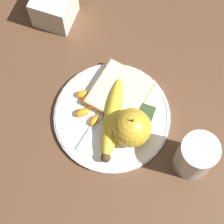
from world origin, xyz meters
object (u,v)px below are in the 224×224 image
(bread_slice, at_px, (121,93))
(jam_packet, at_px, (146,115))
(condiment_caddy, at_px, (54,8))
(banana, at_px, (112,119))
(plate, at_px, (112,116))
(fork, at_px, (102,113))
(juice_glass, at_px, (195,156))
(apple, at_px, (132,128))

(bread_slice, xyz_separation_m, jam_packet, (-0.03, -0.07, -0.00))
(condiment_caddy, bearing_deg, bread_slice, -124.10)
(banana, bearing_deg, plate, 22.81)
(fork, relative_size, condiment_caddy, 1.91)
(juice_glass, relative_size, jam_packet, 2.61)
(apple, xyz_separation_m, condiment_caddy, (0.23, 0.27, -0.01))
(plate, xyz_separation_m, apple, (-0.03, -0.05, 0.04))
(fork, bearing_deg, bread_slice, -13.50)
(fork, bearing_deg, jam_packet, -64.36)
(juice_glass, bearing_deg, condiment_caddy, 59.35)
(banana, bearing_deg, juice_glass, -98.03)
(condiment_caddy, bearing_deg, juice_glass, -120.65)
(plate, relative_size, banana, 1.34)
(apple, height_order, jam_packet, apple)
(bread_slice, height_order, fork, bread_slice)
(juice_glass, xyz_separation_m, apple, (0.01, 0.14, 0.00))
(juice_glass, distance_m, bread_slice, 0.21)
(bread_slice, relative_size, condiment_caddy, 1.59)
(juice_glass, xyz_separation_m, fork, (0.04, 0.21, -0.04))
(jam_packet, bearing_deg, fork, 104.70)
(plate, bearing_deg, banana, -157.19)
(bread_slice, bearing_deg, fork, 155.57)
(banana, bearing_deg, fork, 67.41)
(banana, xyz_separation_m, condiment_caddy, (0.21, 0.22, 0.01))
(banana, xyz_separation_m, jam_packet, (0.03, -0.06, -0.01))
(juice_glass, height_order, bread_slice, juice_glass)
(apple, bearing_deg, bread_slice, 31.88)
(juice_glass, bearing_deg, banana, 81.97)
(bread_slice, bearing_deg, plate, 176.35)
(banana, distance_m, condiment_caddy, 0.31)
(juice_glass, bearing_deg, plate, 78.00)
(bread_slice, relative_size, jam_packet, 3.37)
(plate, bearing_deg, jam_packet, -73.24)
(apple, distance_m, bread_slice, 0.10)
(juice_glass, bearing_deg, fork, 79.97)
(banana, height_order, condiment_caddy, condiment_caddy)
(banana, relative_size, bread_slice, 1.37)
(juice_glass, distance_m, apple, 0.14)
(apple, xyz_separation_m, bread_slice, (0.08, 0.05, -0.03))
(apple, distance_m, fork, 0.09)
(banana, distance_m, bread_slice, 0.07)
(plate, xyz_separation_m, condiment_caddy, (0.20, 0.21, 0.03))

